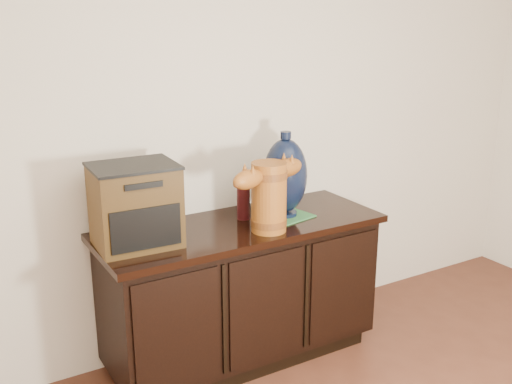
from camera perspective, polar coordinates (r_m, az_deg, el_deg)
sideboard at (r=3.15m, az=-1.40°, el=-9.39°), size 1.46×0.56×0.75m
terracotta_vessel at (r=2.86m, az=1.24°, el=-0.08°), size 0.48×0.23×0.34m
tv_radio at (r=2.74m, az=-11.43°, el=-1.26°), size 0.39×0.32×0.38m
green_mat at (r=3.13m, az=2.74°, el=-2.24°), size 0.28×0.28×0.01m
lamp_base at (r=3.07m, az=2.80°, el=1.53°), size 0.27×0.27×0.44m
spray_can at (r=3.06m, az=-1.21°, el=-0.85°), size 0.07×0.07×0.20m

